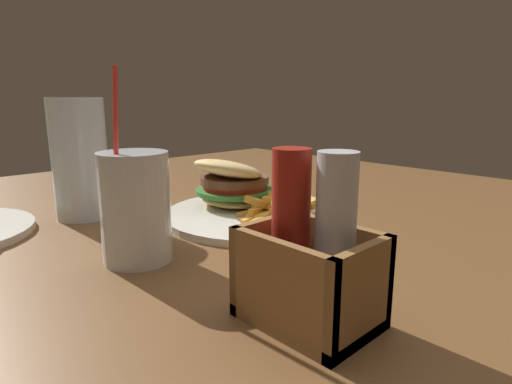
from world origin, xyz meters
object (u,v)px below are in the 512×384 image
Objects in this scene: meal_plate_near at (246,198)px; spoon at (133,229)px; beer_glass at (80,163)px; condiment_caddy at (310,263)px; juice_glass at (136,211)px.

spoon is (0.04, 0.17, -0.02)m from meal_plate_near.
beer_glass reaches higher than spoon.
condiment_caddy reaches higher than meal_plate_near.
condiment_caddy is (-0.30, 0.01, 0.04)m from spoon.
juice_glass is 1.48× the size of spoon.
meal_plate_near is at bearing -33.30° from condiment_caddy.
juice_glass is at bearing 104.26° from meal_plate_near.
spoon is (0.09, -0.04, -0.05)m from juice_glass.
meal_plate_near reaches higher than spoon.
spoon is at bearing -174.18° from beer_glass.
juice_glass reaches higher than meal_plate_near.
spoon is 0.31m from condiment_caddy.
juice_glass is 0.22m from condiment_caddy.
beer_glass is at bearing -7.44° from juice_glass.
juice_glass is at bearing 18.35° from spoon.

